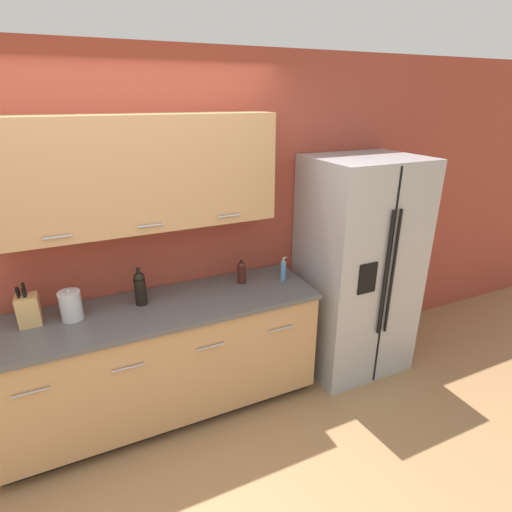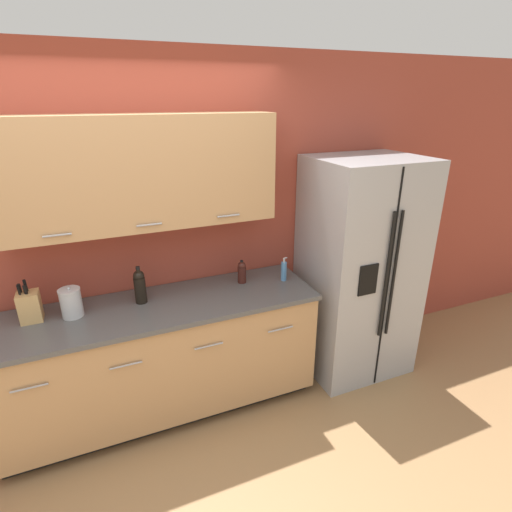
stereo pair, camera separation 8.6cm
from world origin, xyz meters
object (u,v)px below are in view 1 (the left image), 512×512
object	(u,v)px
soap_dispenser	(283,271)
refrigerator	(357,268)
knife_block	(29,310)
wine_bottle	(140,287)
oil_bottle	(242,272)
steel_canister	(71,305)

from	to	relation	value
soap_dispenser	refrigerator	bearing A→B (deg)	-5.41
knife_block	soap_dispenser	size ratio (longest dim) A/B	1.49
knife_block	wine_bottle	bearing A→B (deg)	-1.74
refrigerator	oil_bottle	world-z (taller)	refrigerator
knife_block	soap_dispenser	distance (m)	1.78
knife_block	steel_canister	world-z (taller)	knife_block
oil_bottle	steel_canister	distance (m)	1.22
knife_block	oil_bottle	xyz separation A→B (m)	(1.46, 0.01, -0.01)
oil_bottle	steel_canister	world-z (taller)	steel_canister
steel_canister	refrigerator	bearing A→B (deg)	-2.81
oil_bottle	steel_canister	size ratio (longest dim) A/B	0.88
wine_bottle	soap_dispenser	world-z (taller)	wine_bottle
knife_block	wine_bottle	distance (m)	0.69
refrigerator	wine_bottle	world-z (taller)	refrigerator
refrigerator	wine_bottle	bearing A→B (deg)	175.89
wine_bottle	steel_canister	world-z (taller)	wine_bottle
wine_bottle	soap_dispenser	size ratio (longest dim) A/B	1.42
knife_block	oil_bottle	distance (m)	1.46
wine_bottle	soap_dispenser	bearing A→B (deg)	-3.31
refrigerator	steel_canister	world-z (taller)	refrigerator
wine_bottle	knife_block	bearing A→B (deg)	178.26
wine_bottle	oil_bottle	distance (m)	0.77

